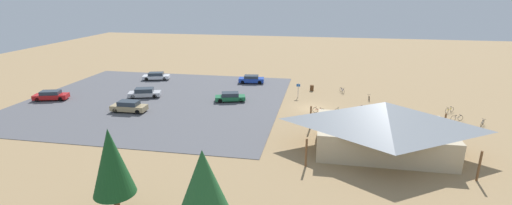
# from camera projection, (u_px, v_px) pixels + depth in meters

# --- Properties ---
(ground) EXTENTS (160.00, 160.00, 0.00)m
(ground) POSITION_uv_depth(u_px,v_px,m) (313.00, 108.00, 50.29)
(ground) COLOR #9E7F56
(ground) RESTS_ON ground
(parking_lot_asphalt) EXTENTS (37.30, 33.78, 0.05)m
(parking_lot_asphalt) POSITION_uv_depth(u_px,v_px,m) (156.00, 100.00, 54.17)
(parking_lot_asphalt) COLOR #56565B
(parking_lot_asphalt) RESTS_ON ground
(bike_pavilion) EXTENTS (14.90, 10.11, 5.18)m
(bike_pavilion) POSITION_uv_depth(u_px,v_px,m) (383.00, 124.00, 36.33)
(bike_pavilion) COLOR #C6B28E
(bike_pavilion) RESTS_ON ground
(trash_bin) EXTENTS (0.60, 0.60, 0.90)m
(trash_bin) POSITION_uv_depth(u_px,v_px,m) (312.00, 88.00, 59.00)
(trash_bin) COLOR brown
(trash_bin) RESTS_ON ground
(lot_sign) EXTENTS (0.56, 0.08, 2.20)m
(lot_sign) POSITION_uv_depth(u_px,v_px,m) (298.00, 88.00, 55.03)
(lot_sign) COLOR #99999E
(lot_sign) RESTS_ON ground
(pine_west) EXTENTS (3.19, 3.19, 7.15)m
(pine_west) POSITION_uv_depth(u_px,v_px,m) (203.00, 183.00, 20.97)
(pine_west) COLOR brown
(pine_west) RESTS_ON ground
(pine_east) EXTENTS (2.97, 2.97, 6.80)m
(pine_east) POSITION_uv_depth(u_px,v_px,m) (111.00, 162.00, 25.16)
(pine_east) COLOR brown
(pine_east) RESTS_ON ground
(bicycle_green_lone_east) EXTENTS (1.46, 0.89, 0.89)m
(bicycle_green_lone_east) POSITION_uv_depth(u_px,v_px,m) (341.00, 112.00, 47.79)
(bicycle_green_lone_east) COLOR black
(bicycle_green_lone_east) RESTS_ON ground
(bicycle_orange_yard_right) EXTENTS (0.48, 1.68, 0.86)m
(bicycle_orange_yard_right) POSITION_uv_depth(u_px,v_px,m) (369.00, 98.00, 53.60)
(bicycle_orange_yard_right) COLOR black
(bicycle_orange_yard_right) RESTS_ON ground
(bicycle_white_back_row) EXTENTS (0.92, 1.40, 0.79)m
(bicycle_white_back_row) POSITION_uv_depth(u_px,v_px,m) (483.00, 123.00, 43.77)
(bicycle_white_back_row) COLOR black
(bicycle_white_back_row) RESTS_ON ground
(bicycle_yellow_near_sign) EXTENTS (1.39, 1.09, 0.83)m
(bicycle_yellow_near_sign) POSITION_uv_depth(u_px,v_px,m) (449.00, 110.00, 48.46)
(bicycle_yellow_near_sign) COLOR black
(bicycle_yellow_near_sign) RESTS_ON ground
(bicycle_silver_mid_cluster) EXTENTS (1.60, 0.63, 0.81)m
(bicycle_silver_mid_cluster) POSITION_uv_depth(u_px,v_px,m) (457.00, 118.00, 45.44)
(bicycle_silver_mid_cluster) COLOR black
(bicycle_silver_mid_cluster) RESTS_ON ground
(bicycle_blue_yard_left) EXTENTS (0.69, 1.63, 0.89)m
(bicycle_blue_yard_left) POSITION_uv_depth(u_px,v_px,m) (342.00, 91.00, 57.71)
(bicycle_blue_yard_left) COLOR black
(bicycle_blue_yard_left) RESTS_ON ground
(bicycle_red_edge_north) EXTENTS (1.73, 0.65, 0.90)m
(bicycle_red_edge_north) POSITION_uv_depth(u_px,v_px,m) (319.00, 111.00, 48.20)
(bicycle_red_edge_north) COLOR black
(bicycle_red_edge_north) RESTS_ON ground
(car_silver_front_row) EXTENTS (5.05, 3.19, 1.40)m
(car_silver_front_row) POSITION_uv_depth(u_px,v_px,m) (145.00, 93.00, 55.20)
(car_silver_front_row) COLOR #BCBCC1
(car_silver_front_row) RESTS_ON parking_lot_asphalt
(car_green_mid_lot) EXTENTS (4.66, 2.86, 1.33)m
(car_green_mid_lot) POSITION_uv_depth(u_px,v_px,m) (230.00, 97.00, 53.18)
(car_green_mid_lot) COLOR #1E6B3D
(car_green_mid_lot) RESTS_ON parking_lot_asphalt
(car_red_second_row) EXTENTS (5.02, 3.03, 1.40)m
(car_red_second_row) POSITION_uv_depth(u_px,v_px,m) (51.00, 95.00, 53.79)
(car_red_second_row) COLOR red
(car_red_second_row) RESTS_ON parking_lot_asphalt
(car_blue_back_corner) EXTENTS (4.55, 2.44, 1.35)m
(car_blue_back_corner) POSITION_uv_depth(u_px,v_px,m) (251.00, 79.00, 63.58)
(car_blue_back_corner) COLOR #1E42B2
(car_blue_back_corner) RESTS_ON parking_lot_asphalt
(car_white_far_end) EXTENTS (4.98, 3.01, 1.33)m
(car_white_far_end) POSITION_uv_depth(u_px,v_px,m) (156.00, 76.00, 65.94)
(car_white_far_end) COLOR white
(car_white_far_end) RESTS_ON parking_lot_asphalt
(car_tan_inner_stall) EXTENTS (4.70, 1.90, 1.50)m
(car_tan_inner_stall) POSITION_uv_depth(u_px,v_px,m) (129.00, 106.00, 48.59)
(car_tan_inner_stall) COLOR tan
(car_tan_inner_stall) RESTS_ON parking_lot_asphalt
(visitor_near_lot) EXTENTS (0.36, 0.40, 1.69)m
(visitor_near_lot) POSITION_uv_depth(u_px,v_px,m) (361.00, 111.00, 46.64)
(visitor_near_lot) COLOR #2D3347
(visitor_near_lot) RESTS_ON ground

